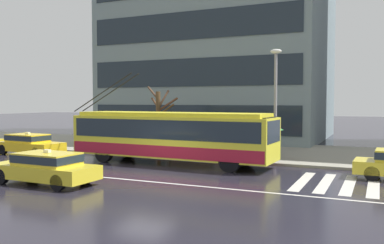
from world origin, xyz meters
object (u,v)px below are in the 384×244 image
(trolleybus, at_px, (171,135))
(pedestrian_at_shelter, at_px, (170,127))
(pedestrian_approaching_curb, at_px, (195,127))
(taxi_queued_behind_bus, at_px, (29,143))
(street_tree_bare, at_px, (159,115))
(bus_shelter, at_px, (191,123))
(pedestrian_walking_past, at_px, (274,131))
(street_lamp, at_px, (276,94))
(pedestrian_waiting_by_pole, at_px, (244,129))
(taxi_oncoming_near, at_px, (45,167))

(trolleybus, relative_size, pedestrian_at_shelter, 6.06)
(trolleybus, bearing_deg, pedestrian_approaching_curb, 96.16)
(taxi_queued_behind_bus, distance_m, street_tree_bare, 8.42)
(trolleybus, bearing_deg, bus_shelter, 95.62)
(taxi_queued_behind_bus, height_order, pedestrian_walking_past, pedestrian_walking_past)
(taxi_queued_behind_bus, relative_size, street_lamp, 0.77)
(street_lamp, relative_size, street_tree_bare, 1.41)
(pedestrian_waiting_by_pole, xyz_separation_m, street_lamp, (2.02, -0.89, 1.97))
(taxi_queued_behind_bus, distance_m, pedestrian_waiting_by_pole, 13.33)
(trolleybus, distance_m, pedestrian_waiting_by_pole, 4.37)
(taxi_queued_behind_bus, relative_size, pedestrian_at_shelter, 2.33)
(street_lamp, bearing_deg, pedestrian_approaching_curb, 161.08)
(taxi_queued_behind_bus, distance_m, pedestrian_at_shelter, 8.88)
(taxi_oncoming_near, relative_size, pedestrian_approaching_curb, 2.38)
(taxi_queued_behind_bus, distance_m, pedestrian_walking_past, 15.01)
(taxi_oncoming_near, relative_size, bus_shelter, 1.09)
(pedestrian_at_shelter, relative_size, street_lamp, 0.33)
(taxi_queued_behind_bus, relative_size, pedestrian_walking_past, 2.38)
(pedestrian_approaching_curb, distance_m, street_lamp, 6.11)
(trolleybus, distance_m, street_tree_bare, 6.30)
(pedestrian_waiting_by_pole, bearing_deg, pedestrian_at_shelter, -177.01)
(bus_shelter, bearing_deg, pedestrian_waiting_by_pole, -0.96)
(street_lamp, xyz_separation_m, street_tree_bare, (-8.58, 2.84, -1.31))
(bus_shelter, xyz_separation_m, street_lamp, (5.33, -0.94, 1.71))
(pedestrian_at_shelter, distance_m, pedestrian_waiting_by_pole, 4.62)
(taxi_oncoming_near, xyz_separation_m, pedestrian_at_shelter, (0.52, 9.76, 1.04))
(taxi_oncoming_near, bearing_deg, pedestrian_waiting_by_pole, 62.85)
(trolleybus, height_order, pedestrian_approaching_curb, trolleybus)
(trolleybus, xyz_separation_m, street_tree_bare, (-3.56, 5.12, 0.86))
(pedestrian_approaching_curb, xyz_separation_m, street_lamp, (5.46, -1.87, 2.00))
(pedestrian_at_shelter, distance_m, street_tree_bare, 3.00)
(pedestrian_waiting_by_pole, relative_size, street_lamp, 0.35)
(pedestrian_waiting_by_pole, bearing_deg, street_lamp, -23.69)
(pedestrian_waiting_by_pole, height_order, street_lamp, street_lamp)
(pedestrian_walking_past, distance_m, street_tree_bare, 8.66)
(pedestrian_walking_past, bearing_deg, pedestrian_approaching_curb, 166.58)
(trolleybus, distance_m, pedestrian_at_shelter, 3.35)
(taxi_oncoming_near, distance_m, pedestrian_approaching_curb, 11.16)
(pedestrian_at_shelter, bearing_deg, street_tree_bare, 131.64)
(trolleybus, bearing_deg, taxi_queued_behind_bus, -178.71)
(trolleybus, bearing_deg, taxi_oncoming_near, -107.37)
(pedestrian_at_shelter, bearing_deg, taxi_oncoming_near, -93.07)
(pedestrian_waiting_by_pole, distance_m, street_lamp, 2.96)
(taxi_oncoming_near, bearing_deg, pedestrian_walking_past, 54.60)
(pedestrian_waiting_by_pole, bearing_deg, pedestrian_walking_past, -8.32)
(taxi_oncoming_near, xyz_separation_m, pedestrian_walking_past, (6.92, 9.74, 1.01))
(street_tree_bare, bearing_deg, pedestrian_waiting_by_pole, -16.58)
(pedestrian_walking_past, height_order, street_tree_bare, street_tree_bare)
(taxi_queued_behind_bus, height_order, street_lamp, street_lamp)
(taxi_queued_behind_bus, relative_size, street_tree_bare, 1.09)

